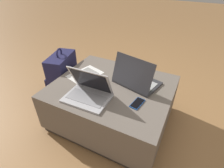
# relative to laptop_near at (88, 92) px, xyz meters

# --- Properties ---
(ground_plane) EXTENTS (14.00, 14.00, 0.00)m
(ground_plane) POSITION_rel_laptop_near_xyz_m (0.09, 0.22, -0.43)
(ground_plane) COLOR #9E7042
(ottoman) EXTENTS (0.98, 0.83, 0.38)m
(ottoman) POSITION_rel_laptop_near_xyz_m (0.09, 0.22, -0.24)
(ottoman) COLOR #3D3832
(ottoman) RESTS_ON ground_plane
(laptop_near) EXTENTS (0.34, 0.25, 0.23)m
(laptop_near) POSITION_rel_laptop_near_xyz_m (0.00, 0.00, 0.00)
(laptop_near) COLOR silver
(laptop_near) RESTS_ON ottoman
(laptop_far) EXTENTS (0.40, 0.33, 0.26)m
(laptop_far) POSITION_rel_laptop_near_xyz_m (0.26, 0.32, 0.00)
(laptop_far) COLOR #333338
(laptop_far) RESTS_ON ottoman
(cell_phone) EXTENTS (0.08, 0.14, 0.01)m
(cell_phone) POSITION_rel_laptop_near_xyz_m (0.36, 0.10, -0.04)
(cell_phone) COLOR #1E4C9E
(cell_phone) RESTS_ON ottoman
(backpack) EXTENTS (0.30, 0.39, 0.55)m
(backpack) POSITION_rel_laptop_near_xyz_m (-0.56, 0.32, -0.20)
(backpack) COLOR #23234C
(backpack) RESTS_ON ground_plane
(paper_sheet) EXTENTS (0.29, 0.34, 0.00)m
(paper_sheet) POSITION_rel_laptop_near_xyz_m (-0.21, 0.26, -0.05)
(paper_sheet) COLOR white
(paper_sheet) RESTS_ON ottoman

